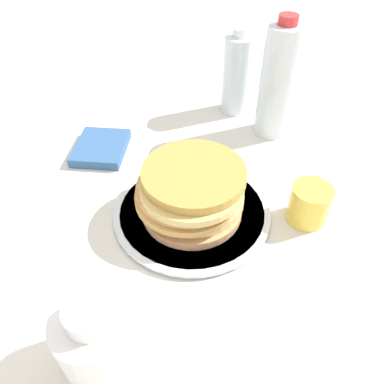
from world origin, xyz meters
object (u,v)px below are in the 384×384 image
at_px(juice_glass, 309,204).
at_px(water_bottle_near, 237,75).
at_px(cream_jug, 97,338).
at_px(pancake_stack, 191,192).
at_px(water_bottle_mid, 278,82).
at_px(plate, 192,211).

height_order(juice_glass, water_bottle_near, water_bottle_near).
distance_m(juice_glass, cream_jug, 0.40).
xyz_separation_m(pancake_stack, water_bottle_near, (-0.37, 0.01, 0.04)).
height_order(juice_glass, water_bottle_mid, water_bottle_mid).
relative_size(juice_glass, cream_jug, 0.57).
relative_size(juice_glass, water_bottle_near, 0.35).
xyz_separation_m(pancake_stack, juice_glass, (-0.04, 0.20, -0.02)).
bearing_deg(water_bottle_near, cream_jug, -4.53).
bearing_deg(cream_jug, pancake_stack, 171.21).
xyz_separation_m(plate, juice_glass, (-0.04, 0.19, 0.03)).
height_order(plate, water_bottle_near, water_bottle_near).
distance_m(plate, cream_jug, 0.28).
bearing_deg(plate, water_bottle_mid, 160.95).
relative_size(cream_jug, water_bottle_near, 0.62).
distance_m(water_bottle_near, water_bottle_mid, 0.12).
distance_m(plate, pancake_stack, 0.05).
xyz_separation_m(plate, cream_jug, (0.27, -0.04, 0.05)).
distance_m(plate, water_bottle_near, 0.38).
relative_size(water_bottle_near, water_bottle_mid, 0.77).
distance_m(pancake_stack, juice_glass, 0.20).
bearing_deg(pancake_stack, plate, 110.41).
xyz_separation_m(plate, water_bottle_mid, (-0.30, 0.10, 0.11)).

